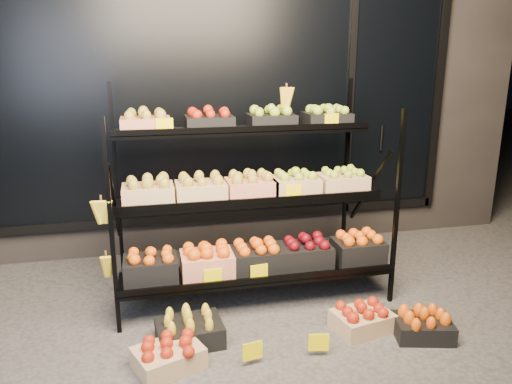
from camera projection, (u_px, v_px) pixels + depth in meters
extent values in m
plane|color=#514F4C|center=(269.00, 328.00, 3.52)|extent=(24.00, 24.00, 0.00)
cube|color=#2D2826|center=(212.00, 65.00, 5.49)|extent=(6.00, 2.00, 3.50)
cube|color=black|center=(228.00, 89.00, 4.59)|extent=(4.20, 0.04, 2.40)
cube|color=black|center=(230.00, 215.00, 4.90)|extent=(4.30, 0.06, 0.08)
cube|color=black|center=(438.00, 86.00, 5.03)|extent=(0.08, 0.06, 2.50)
cube|color=black|center=(350.00, 88.00, 4.83)|extent=(0.06, 0.06, 2.50)
cylinder|color=black|center=(382.00, 138.00, 5.01)|extent=(0.02, 0.02, 0.25)
cube|color=black|center=(111.00, 231.00, 3.27)|extent=(0.03, 0.03, 1.50)
cube|color=black|center=(397.00, 210.00, 3.71)|extent=(0.03, 0.03, 1.50)
cube|color=black|center=(117.00, 183.00, 4.16)|extent=(0.03, 0.03, 1.66)
cube|color=black|center=(346.00, 170.00, 4.60)|extent=(0.03, 0.03, 1.66)
cube|color=black|center=(258.00, 273.00, 3.78)|extent=(2.05, 0.42, 0.03)
cube|color=black|center=(264.00, 280.00, 3.58)|extent=(2.05, 0.02, 0.05)
cube|color=black|center=(249.00, 199.00, 3.93)|extent=(2.05, 0.40, 0.03)
cube|color=black|center=(254.00, 201.00, 3.74)|extent=(2.05, 0.02, 0.05)
cube|color=black|center=(241.00, 130.00, 4.08)|extent=(2.05, 0.40, 0.03)
cube|color=black|center=(246.00, 129.00, 3.89)|extent=(2.05, 0.02, 0.05)
cube|color=tan|center=(146.00, 125.00, 3.89)|extent=(0.38, 0.28, 0.11)
ellipsoid|color=#AF9631|center=(145.00, 114.00, 3.87)|extent=(0.32, 0.24, 0.07)
cube|color=black|center=(209.00, 123.00, 4.00)|extent=(0.38, 0.28, 0.11)
ellipsoid|color=red|center=(209.00, 112.00, 3.98)|extent=(0.32, 0.24, 0.07)
cube|color=black|center=(271.00, 121.00, 4.11)|extent=(0.38, 0.28, 0.11)
ellipsoid|color=#A0BD2F|center=(271.00, 110.00, 4.09)|extent=(0.32, 0.24, 0.07)
cube|color=black|center=(327.00, 119.00, 4.21)|extent=(0.38, 0.28, 0.11)
ellipsoid|color=#A0BD2F|center=(327.00, 109.00, 4.19)|extent=(0.32, 0.24, 0.07)
cube|color=tan|center=(148.00, 195.00, 3.74)|extent=(0.38, 0.28, 0.14)
ellipsoid|color=#AF9631|center=(147.00, 182.00, 3.71)|extent=(0.32, 0.24, 0.07)
cube|color=tan|center=(201.00, 191.00, 3.82)|extent=(0.38, 0.28, 0.14)
ellipsoid|color=#AF9631|center=(200.00, 179.00, 3.80)|extent=(0.32, 0.24, 0.07)
cube|color=tan|center=(251.00, 188.00, 3.91)|extent=(0.38, 0.28, 0.14)
ellipsoid|color=#AF9631|center=(251.00, 176.00, 3.88)|extent=(0.32, 0.24, 0.07)
cube|color=tan|center=(294.00, 186.00, 3.98)|extent=(0.38, 0.28, 0.14)
ellipsoid|color=#A0BD2F|center=(295.00, 174.00, 3.96)|extent=(0.32, 0.24, 0.07)
cube|color=tan|center=(342.00, 183.00, 4.07)|extent=(0.38, 0.28, 0.14)
ellipsoid|color=#A0BD2F|center=(342.00, 171.00, 4.04)|extent=(0.32, 0.24, 0.07)
cube|color=black|center=(151.00, 270.00, 3.59)|extent=(0.38, 0.28, 0.18)
ellipsoid|color=#EC5E0C|center=(150.00, 254.00, 3.55)|extent=(0.32, 0.24, 0.07)
cube|color=tan|center=(207.00, 265.00, 3.67)|extent=(0.38, 0.28, 0.18)
ellipsoid|color=#EC5E0C|center=(207.00, 250.00, 3.64)|extent=(0.32, 0.24, 0.07)
cube|color=black|center=(257.00, 260.00, 3.75)|extent=(0.38, 0.28, 0.18)
ellipsoid|color=#EC5E0C|center=(257.00, 245.00, 3.72)|extent=(0.32, 0.24, 0.07)
cube|color=black|center=(305.00, 256.00, 3.83)|extent=(0.38, 0.28, 0.18)
ellipsoid|color=#60070E|center=(306.00, 241.00, 3.80)|extent=(0.32, 0.24, 0.07)
cube|color=black|center=(358.00, 251.00, 3.93)|extent=(0.38, 0.28, 0.18)
ellipsoid|color=#EC5E0C|center=(359.00, 237.00, 3.89)|extent=(0.32, 0.24, 0.07)
ellipsoid|color=yellow|center=(101.00, 199.00, 3.22)|extent=(0.14, 0.08, 0.22)
ellipsoid|color=yellow|center=(106.00, 254.00, 3.33)|extent=(0.14, 0.08, 0.22)
ellipsoid|color=yellow|center=(286.00, 86.00, 3.96)|extent=(0.14, 0.08, 0.22)
cube|color=#FFE400|center=(293.00, 192.00, 3.83)|extent=(0.13, 0.01, 0.12)
cube|color=#FFE400|center=(332.00, 121.00, 4.07)|extent=(0.13, 0.01, 0.12)
cube|color=#FFE400|center=(165.00, 126.00, 3.78)|extent=(0.13, 0.01, 0.12)
cube|color=#FFE400|center=(213.00, 277.00, 3.54)|extent=(0.13, 0.01, 0.12)
cube|color=#FFE400|center=(259.00, 272.00, 3.62)|extent=(0.13, 0.01, 0.12)
cube|color=#FFE400|center=(253.00, 357.00, 3.09)|extent=(0.13, 0.01, 0.12)
cube|color=#FFE400|center=(318.00, 348.00, 3.18)|extent=(0.13, 0.01, 0.12)
cube|color=tan|center=(168.00, 358.00, 3.06)|extent=(0.47, 0.42, 0.14)
ellipsoid|color=red|center=(168.00, 344.00, 3.04)|extent=(0.40, 0.35, 0.07)
cube|color=black|center=(190.00, 333.00, 3.33)|extent=(0.46, 0.35, 0.15)
ellipsoid|color=yellow|center=(189.00, 319.00, 3.30)|extent=(0.38, 0.30, 0.07)
cube|color=tan|center=(362.00, 321.00, 3.49)|extent=(0.44, 0.36, 0.13)
ellipsoid|color=red|center=(363.00, 309.00, 3.46)|extent=(0.37, 0.30, 0.07)
cube|color=black|center=(423.00, 328.00, 3.40)|extent=(0.43, 0.36, 0.13)
ellipsoid|color=#EC5E0C|center=(424.00, 316.00, 3.37)|extent=(0.36, 0.30, 0.07)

